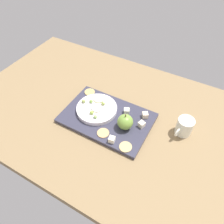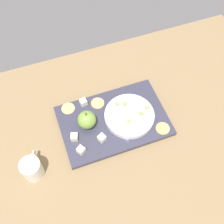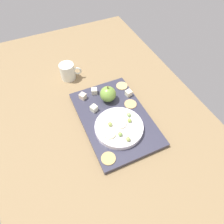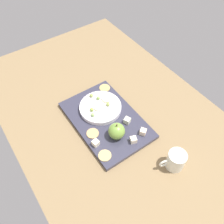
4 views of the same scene
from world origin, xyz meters
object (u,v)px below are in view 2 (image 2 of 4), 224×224
(apple_whole, at_px, (87,120))
(grape_4, at_px, (125,104))
(serving_dish, at_px, (129,116))
(apple_slice_0, at_px, (127,113))
(cheese_cube_3, at_px, (102,138))
(cracker_0, at_px, (163,128))
(apple_slice_1, at_px, (139,123))
(platter, at_px, (113,121))
(grape_1, at_px, (129,122))
(cracker_2, at_px, (68,109))
(cheese_cube_1, at_px, (83,102))
(cheese_cube_2, at_px, (74,137))
(cheese_cube_0, at_px, (81,150))
(grape_2, at_px, (117,104))
(cracker_1, at_px, (97,104))
(grape_3, at_px, (141,113))
(cup, at_px, (32,169))
(grape_0, at_px, (147,107))

(apple_whole, xyz_separation_m, grape_4, (-0.15, -0.02, -0.01))
(serving_dish, distance_m, apple_slice_0, 0.02)
(serving_dish, distance_m, cheese_cube_3, 0.14)
(cracker_0, relative_size, apple_slice_1, 1.06)
(platter, bearing_deg, grape_4, -149.29)
(apple_slice_0, height_order, apple_slice_1, same)
(platter, bearing_deg, grape_1, 135.09)
(serving_dish, xyz_separation_m, cracker_2, (0.20, -0.11, -0.01))
(cheese_cube_1, height_order, grape_4, grape_4)
(apple_whole, height_order, cracker_2, apple_whole)
(cheese_cube_2, bearing_deg, cheese_cube_0, 97.84)
(cheese_cube_1, bearing_deg, cheese_cube_3, 95.82)
(apple_slice_0, bearing_deg, cheese_cube_0, 21.20)
(cheese_cube_3, relative_size, cracker_2, 0.48)
(platter, relative_size, cracker_0, 7.71)
(grape_1, bearing_deg, cracker_0, 154.25)
(grape_2, bearing_deg, apple_slice_1, 113.85)
(cracker_1, bearing_deg, cracker_0, 136.05)
(grape_3, xyz_separation_m, apple_slice_0, (0.04, -0.02, -0.00))
(cheese_cube_1, bearing_deg, grape_2, 152.53)
(cracker_0, bearing_deg, grape_3, -51.44)
(serving_dish, bearing_deg, cheese_cube_2, 4.10)
(cheese_cube_1, relative_size, cup, 0.25)
(grape_2, bearing_deg, cracker_2, -18.19)
(cheese_cube_2, bearing_deg, grape_4, -164.42)
(cheese_cube_2, bearing_deg, apple_slice_1, 172.28)
(cracker_0, bearing_deg, grape_0, -73.32)
(serving_dish, distance_m, cracker_0, 0.13)
(apple_whole, relative_size, cracker_2, 1.32)
(cheese_cube_0, distance_m, cheese_cube_3, 0.08)
(grape_1, distance_m, grape_4, 0.08)
(cheese_cube_1, xyz_separation_m, cracker_2, (0.06, 0.00, -0.01))
(grape_0, xyz_separation_m, apple_slice_0, (0.08, -0.00, -0.00))
(cheese_cube_3, relative_size, grape_3, 1.41)
(cheese_cube_0, distance_m, cheese_cube_1, 0.20)
(cracker_0, distance_m, grape_0, 0.10)
(cheese_cube_3, bearing_deg, grape_0, -164.35)
(cheese_cube_1, distance_m, cracker_2, 0.06)
(apple_whole, xyz_separation_m, cheese_cube_2, (0.06, 0.04, -0.02))
(cracker_0, distance_m, grape_4, 0.17)
(cheese_cube_0, distance_m, cheese_cube_2, 0.06)
(grape_4, height_order, cup, cup)
(cracker_0, xyz_separation_m, cracker_2, (0.30, -0.20, 0.00))
(cracker_0, bearing_deg, cup, -0.30)
(cracker_0, relative_size, cracker_1, 1.00)
(cheese_cube_3, relative_size, grape_2, 1.41)
(cheese_cube_2, xyz_separation_m, apple_slice_0, (-0.21, -0.02, 0.01))
(cheese_cube_0, height_order, cup, cup)
(serving_dish, bearing_deg, cheese_cube_1, -38.90)
(grape_0, bearing_deg, grape_4, -30.48)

